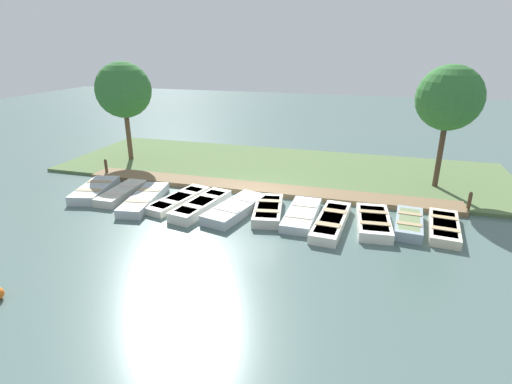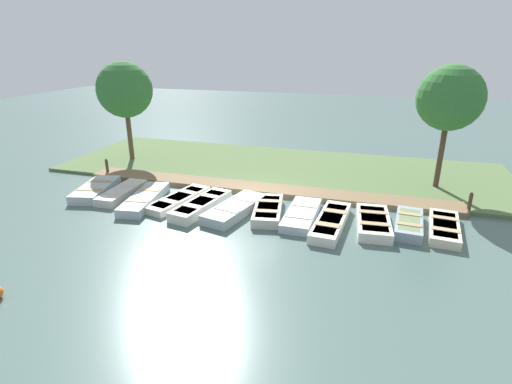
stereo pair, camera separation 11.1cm
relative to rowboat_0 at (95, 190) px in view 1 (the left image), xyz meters
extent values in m
plane|color=#4C6660|center=(-1.24, 7.25, -0.21)|extent=(80.00, 80.00, 0.00)
cube|color=#567042|center=(-6.24, 7.25, -0.14)|extent=(8.00, 24.00, 0.15)
cube|color=brown|center=(-2.53, 7.25, -0.10)|extent=(1.31, 17.73, 0.22)
cube|color=#B2BCC1|center=(0.00, 0.00, -0.01)|extent=(3.23, 1.85, 0.40)
cube|color=teal|center=(0.00, 0.00, 0.17)|extent=(2.64, 1.47, 0.03)
cube|color=tan|center=(0.56, 0.13, 0.20)|extent=(0.54, 1.15, 0.03)
cube|color=tan|center=(-0.56, -0.13, 0.20)|extent=(0.54, 1.15, 0.03)
cube|color=beige|center=(-0.06, 1.36, -0.03)|extent=(2.95, 1.02, 0.36)
cube|color=#4C709E|center=(-0.06, 1.36, 0.13)|extent=(2.42, 0.80, 0.03)
cube|color=beige|center=(0.49, 1.37, 0.16)|extent=(0.31, 0.88, 0.03)
cube|color=beige|center=(-0.62, 1.35, 0.16)|extent=(0.31, 0.88, 0.03)
cube|color=#B2BCC1|center=(0.37, 2.79, -0.03)|extent=(3.64, 1.57, 0.37)
cube|color=teal|center=(0.37, 2.79, 0.15)|extent=(2.98, 1.25, 0.03)
cube|color=tan|center=(1.03, 2.90, 0.17)|extent=(0.49, 1.01, 0.03)
cube|color=tan|center=(-0.29, 2.69, 0.17)|extent=(0.49, 1.01, 0.03)
cube|color=silver|center=(-0.07, 4.21, -0.06)|extent=(3.49, 1.72, 0.30)
cube|color=beige|center=(-0.07, 4.21, 0.08)|extent=(2.86, 1.37, 0.02)
cube|color=beige|center=(0.55, 4.06, 0.10)|extent=(0.53, 0.95, 0.03)
cube|color=beige|center=(-0.69, 4.36, 0.10)|extent=(0.53, 0.95, 0.03)
cube|color=silver|center=(0.37, 5.49, -0.01)|extent=(3.46, 1.58, 0.41)
cube|color=#6B7F51|center=(0.37, 5.49, 0.18)|extent=(2.83, 1.26, 0.03)
cube|color=beige|center=(0.99, 5.37, 0.21)|extent=(0.50, 0.94, 0.03)
cube|color=beige|center=(-0.25, 5.61, 0.21)|extent=(0.50, 0.94, 0.03)
cube|color=#B2BCC1|center=(0.27, 6.96, -0.02)|extent=(3.55, 1.92, 0.39)
cube|color=beige|center=(0.27, 6.96, 0.16)|extent=(2.90, 1.53, 0.03)
cube|color=beige|center=(0.89, 6.82, 0.19)|extent=(0.58, 1.13, 0.03)
cube|color=beige|center=(-0.35, 7.11, 0.19)|extent=(0.58, 1.13, 0.03)
cube|color=beige|center=(0.04, 8.29, -0.02)|extent=(2.99, 1.55, 0.38)
cube|color=#994C33|center=(0.04, 8.29, 0.15)|extent=(2.44, 1.23, 0.03)
cube|color=tan|center=(0.57, 8.39, 0.18)|extent=(0.45, 1.02, 0.03)
cube|color=tan|center=(-0.49, 8.20, 0.18)|extent=(0.45, 1.02, 0.03)
cube|color=#B2BCC1|center=(0.04, 9.68, -0.05)|extent=(3.16, 1.17, 0.33)
cube|color=beige|center=(0.04, 9.68, 0.11)|extent=(2.59, 0.91, 0.03)
cube|color=beige|center=(0.64, 9.67, 0.13)|extent=(0.33, 1.04, 0.03)
cube|color=beige|center=(-0.56, 9.69, 0.13)|extent=(0.33, 1.04, 0.03)
cube|color=silver|center=(0.43, 10.89, -0.03)|extent=(3.60, 1.26, 0.36)
cube|color=#994C33|center=(0.43, 10.89, 0.13)|extent=(2.95, 0.99, 0.03)
cube|color=tan|center=(1.10, 10.83, 0.16)|extent=(0.42, 0.93, 0.03)
cube|color=tan|center=(-0.24, 10.94, 0.16)|extent=(0.42, 0.93, 0.03)
cube|color=silver|center=(0.04, 12.44, -0.02)|extent=(2.96, 1.42, 0.38)
cube|color=#6B7F51|center=(0.04, 12.44, 0.16)|extent=(2.42, 1.12, 0.03)
cube|color=tan|center=(0.58, 12.49, 0.18)|extent=(0.38, 1.11, 0.03)
cube|color=tan|center=(-0.50, 12.40, 0.18)|extent=(0.38, 1.11, 0.03)
cube|color=#8C9EA8|center=(-0.21, 13.73, -0.02)|extent=(2.69, 1.16, 0.39)
cube|color=#6B7F51|center=(-0.21, 13.73, 0.16)|extent=(2.20, 0.91, 0.03)
cube|color=tan|center=(0.29, 13.69, 0.19)|extent=(0.33, 0.90, 0.03)
cube|color=tan|center=(-0.70, 13.77, 0.19)|extent=(0.33, 0.90, 0.03)
cube|color=beige|center=(-0.28, 14.97, -0.05)|extent=(2.99, 1.31, 0.34)
cube|color=#6B7F51|center=(-0.28, 14.97, 0.11)|extent=(2.45, 1.03, 0.03)
cube|color=tan|center=(0.27, 14.91, 0.13)|extent=(0.38, 0.97, 0.03)
cube|color=tan|center=(-0.83, 15.02, 0.13)|extent=(0.38, 0.97, 0.03)
cylinder|color=brown|center=(-2.42, -1.09, 0.21)|extent=(0.15, 0.15, 0.84)
sphere|color=brown|center=(-2.42, -1.09, 0.65)|extent=(0.13, 0.13, 0.13)
cylinder|color=brown|center=(-2.42, 16.16, 0.21)|extent=(0.15, 0.15, 0.84)
sphere|color=brown|center=(-2.42, 16.16, 0.65)|extent=(0.13, 0.13, 0.13)
cylinder|color=brown|center=(-5.27, -1.46, 1.43)|extent=(0.27, 0.27, 3.28)
sphere|color=#337033|center=(-5.27, -1.46, 3.91)|extent=(3.07, 3.07, 3.07)
cylinder|color=#4C3828|center=(-5.16, 15.21, 1.54)|extent=(0.25, 0.25, 3.51)
sphere|color=#337033|center=(-5.16, 15.21, 4.09)|extent=(2.89, 2.89, 2.89)
camera|label=1|loc=(14.54, 12.00, 6.39)|focal=28.00mm
camera|label=2|loc=(14.50, 12.11, 6.39)|focal=28.00mm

